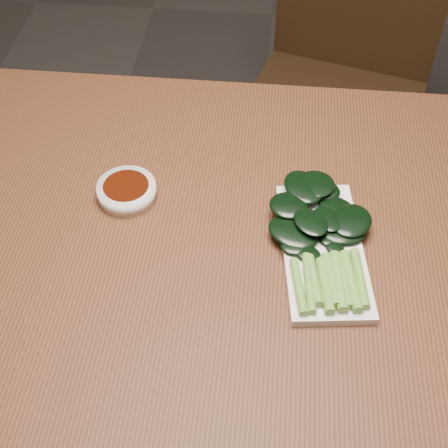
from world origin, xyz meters
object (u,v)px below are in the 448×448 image
(sauce_bowl, at_px, (127,191))
(gai_lan, at_px, (321,231))
(chair_far, at_px, (340,77))
(serving_plate, at_px, (322,250))
(table, at_px, (239,260))

(sauce_bowl, distance_m, gai_lan, 0.32)
(chair_far, height_order, serving_plate, chair_far)
(sauce_bowl, height_order, gai_lan, gai_lan)
(table, bearing_deg, chair_far, 75.33)
(serving_plate, xyz_separation_m, gai_lan, (-0.00, 0.02, 0.02))
(table, distance_m, serving_plate, 0.15)
(gai_lan, bearing_deg, table, 177.73)
(chair_far, xyz_separation_m, sauce_bowl, (-0.41, -0.76, 0.28))
(chair_far, bearing_deg, table, -89.06)
(chair_far, relative_size, sauce_bowl, 9.13)
(chair_far, distance_m, serving_plate, 0.89)
(table, distance_m, gai_lan, 0.16)
(serving_plate, bearing_deg, table, 167.60)
(sauce_bowl, xyz_separation_m, serving_plate, (0.32, -0.09, -0.01))
(table, height_order, gai_lan, gai_lan)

